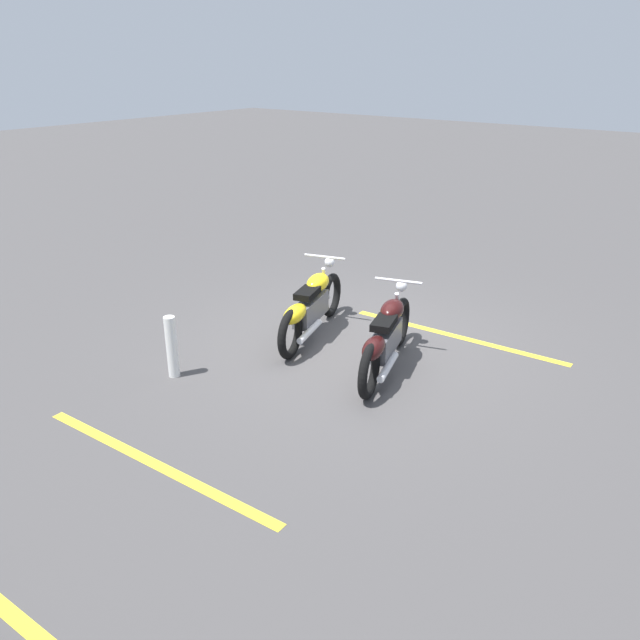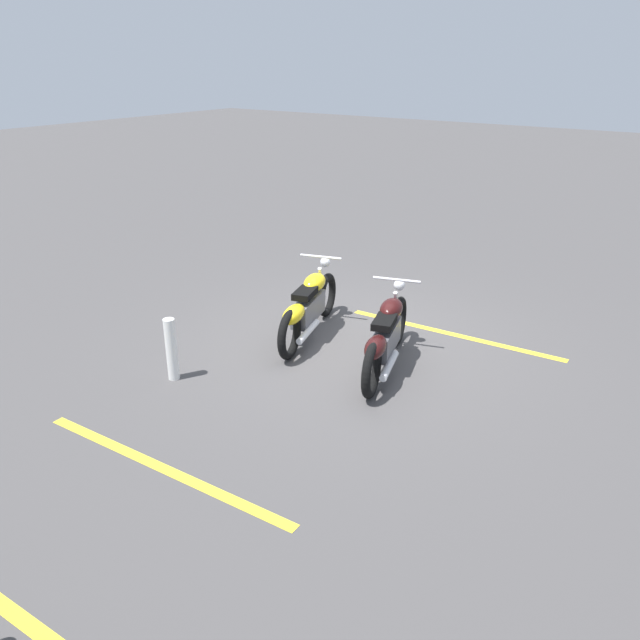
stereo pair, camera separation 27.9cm
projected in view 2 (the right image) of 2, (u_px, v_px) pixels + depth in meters
name	position (u px, v px, depth m)	size (l,w,h in m)	color
ground_plane	(357.00, 343.00, 8.82)	(60.00, 60.00, 0.00)	#474444
motorcycle_bright_foreground	(308.00, 306.00, 8.83)	(2.17, 0.85, 1.04)	black
motorcycle_dark_foreground	(386.00, 336.00, 7.90)	(2.16, 0.86, 1.04)	black
bollard_post	(171.00, 349.00, 7.69)	(0.14, 0.14, 0.80)	white
parking_stripe_near	(453.00, 334.00, 9.07)	(3.20, 0.12, 0.01)	yellow
parking_stripe_mid	(161.00, 467.00, 6.15)	(3.20, 0.12, 0.01)	yellow
parking_stripe_far	(44.00, 636.00, 4.36)	(3.20, 0.12, 0.01)	yellow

